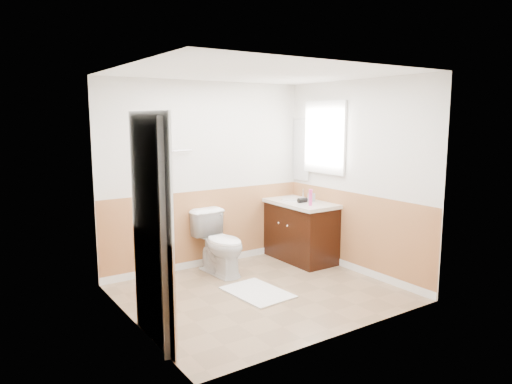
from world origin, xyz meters
TOP-DOWN VIEW (x-y plane):
  - floor at (0.00, 0.00)m, footprint 3.00×3.00m
  - ceiling at (0.00, 0.00)m, footprint 3.00×3.00m
  - wall_back at (0.00, 1.30)m, footprint 3.00×0.00m
  - wall_front at (0.00, -1.30)m, footprint 3.00×0.00m
  - wall_left at (-1.50, 0.00)m, footprint 0.00×3.00m
  - wall_right at (1.50, 0.00)m, footprint 0.00×3.00m
  - wainscot_back at (0.00, 1.29)m, footprint 3.00×0.00m
  - wainscot_front at (0.00, -1.29)m, footprint 3.00×0.00m
  - wainscot_left at (-1.49, 0.00)m, footprint 0.00×2.60m
  - wainscot_right at (1.49, 0.00)m, footprint 0.00×2.60m
  - toilet at (-0.04, 0.88)m, footprint 0.52×0.84m
  - bath_mat at (-0.04, 0.01)m, footprint 0.61×0.84m
  - vanity_cabinet at (1.21, 0.78)m, footprint 0.55×1.10m
  - vanity_knob_left at (0.91, 0.68)m, footprint 0.03×0.03m
  - vanity_knob_right at (0.91, 0.88)m, footprint 0.03×0.03m
  - countertop at (1.20, 0.78)m, footprint 0.60×1.15m
  - sink_basin at (1.21, 0.93)m, footprint 0.36×0.36m
  - faucet at (1.39, 0.93)m, footprint 0.02×0.02m
  - lotion_bottle at (1.11, 0.44)m, footprint 0.05×0.05m
  - soap_dispenser at (1.33, 0.68)m, footprint 0.08×0.08m
  - hair_dryer_body at (1.16, 0.67)m, footprint 0.14×0.07m
  - hair_dryer_handle at (1.13, 0.68)m, footprint 0.03×0.03m
  - mirror_panel at (1.48, 1.10)m, footprint 0.02×0.35m
  - window_frame at (1.47, 0.59)m, footprint 0.04×0.80m
  - window_glass at (1.49, 0.59)m, footprint 0.01×0.70m
  - door at (-1.40, -0.45)m, footprint 0.29×0.78m
  - door_frame at (-1.48, -0.45)m, footprint 0.02×0.92m
  - door_knob at (-1.34, -0.12)m, footprint 0.06×0.06m
  - towel_bar at (-0.55, 1.25)m, footprint 0.62×0.02m
  - tp_holder_bar at (-0.10, 1.23)m, footprint 0.14×0.02m
  - tp_roll at (-0.10, 1.23)m, footprint 0.10×0.11m
  - tp_sheet at (-0.10, 1.23)m, footprint 0.10×0.01m

SIDE VIEW (x-z plane):
  - floor at x=0.00m, z-range 0.00..0.00m
  - bath_mat at x=-0.04m, z-range 0.00..0.02m
  - vanity_cabinet at x=1.21m, z-range 0.00..0.80m
  - toilet at x=-0.04m, z-range 0.00..0.82m
  - wainscot_back at x=0.00m, z-range -1.00..2.00m
  - wainscot_front at x=0.00m, z-range -1.00..2.00m
  - wainscot_left at x=-1.49m, z-range -0.80..1.80m
  - wainscot_right at x=1.49m, z-range -0.80..1.80m
  - vanity_knob_left at x=0.91m, z-range 0.53..0.57m
  - vanity_knob_right at x=0.91m, z-range 0.53..0.57m
  - tp_sheet at x=-0.10m, z-range 0.51..0.67m
  - tp_holder_bar at x=-0.10m, z-range 0.69..0.71m
  - tp_roll at x=-0.10m, z-range 0.64..0.76m
  - countertop at x=1.20m, z-range 0.80..0.85m
  - hair_dryer_handle at x=1.13m, z-range 0.82..0.89m
  - sink_basin at x=1.21m, z-range 0.85..0.87m
  - hair_dryer_body at x=1.16m, z-range 0.85..0.92m
  - faucet at x=1.39m, z-range 0.85..0.99m
  - soap_dispenser at x=1.33m, z-range 0.85..1.02m
  - door_knob at x=-1.34m, z-range 0.92..0.98m
  - lotion_bottle at x=1.11m, z-range 0.85..1.07m
  - door at x=-1.40m, z-range 0.00..2.04m
  - door_frame at x=-1.48m, z-range -0.02..2.08m
  - wall_back at x=0.00m, z-range -0.25..2.75m
  - wall_front at x=0.00m, z-range -0.25..2.75m
  - wall_left at x=-1.50m, z-range -0.25..2.75m
  - wall_right at x=1.50m, z-range -0.25..2.75m
  - mirror_panel at x=1.48m, z-range 1.10..2.00m
  - towel_bar at x=-0.55m, z-range 1.59..1.61m
  - window_frame at x=1.47m, z-range 1.25..2.25m
  - window_glass at x=1.49m, z-range 1.30..2.20m
  - ceiling at x=0.00m, z-range 2.50..2.50m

